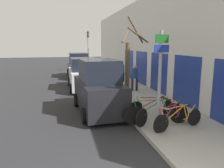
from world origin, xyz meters
name	(u,v)px	position (x,y,z in m)	size (l,w,h in m)	color
ground_plane	(88,91)	(0.00, 11.20, 0.00)	(80.00, 80.00, 0.00)	#28282B
sidewalk_curb	(116,82)	(2.60, 14.00, 0.07)	(3.20, 32.00, 0.15)	#9E9B93
building_facade	(137,43)	(4.35, 13.91, 3.21)	(0.23, 32.00, 6.50)	silver
signpost	(160,77)	(1.66, 3.75, 2.03)	(0.55, 0.13, 3.47)	#939399
bicycle_0	(179,119)	(2.32, 3.47, 0.52)	(2.11, 0.60, 0.87)	black
bicycle_1	(172,117)	(2.17, 3.68, 0.52)	(1.90, 1.09, 0.86)	black
bicycle_2	(157,113)	(1.76, 4.10, 0.57)	(2.46, 0.47, 0.98)	black
bicycle_3	(155,111)	(1.86, 4.43, 0.56)	(2.12, 1.40, 0.96)	black
bicycle_4	(155,108)	(2.07, 4.91, 0.52)	(2.01, 0.87, 0.85)	black
parked_car_0	(98,89)	(-0.07, 6.47, 1.11)	(2.12, 4.22, 2.47)	black
parked_car_1	(83,75)	(-0.22, 12.06, 1.00)	(2.10, 4.35, 2.20)	silver
parked_car_2	(78,66)	(-0.14, 17.90, 1.04)	(2.11, 4.80, 2.31)	navy
pedestrian_near	(122,70)	(3.00, 13.45, 1.06)	(0.40, 0.35, 1.58)	#1E2338
pedestrian_far	(135,76)	(2.88, 10.03, 1.12)	(0.43, 0.37, 1.67)	#1E2338
street_tree	(129,68)	(1.52, 6.99, 2.01)	(1.66, 1.10, 4.30)	brown
traffic_light	(88,45)	(1.31, 21.95, 3.03)	(0.20, 0.30, 4.50)	#939399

